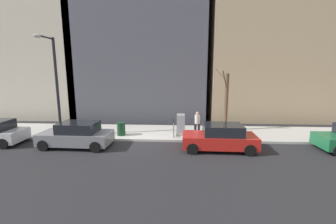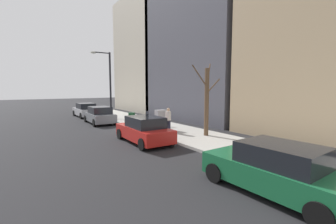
{
  "view_description": "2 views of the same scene",
  "coord_description": "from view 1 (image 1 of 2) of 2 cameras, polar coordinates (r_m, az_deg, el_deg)",
  "views": [
    {
      "loc": [
        -13.94,
        -2.99,
        4.54
      ],
      "look_at": [
        1.44,
        -2.15,
        1.72
      ],
      "focal_mm": 24.0,
      "sensor_mm": 36.0,
      "label": 1
    },
    {
      "loc": [
        -7.27,
        -16.64,
        3.1
      ],
      "look_at": [
        0.34,
        -5.37,
        1.69
      ],
      "focal_mm": 24.0,
      "sensor_mm": 36.0,
      "label": 2
    }
  ],
  "objects": [
    {
      "name": "parked_car_grey",
      "position": [
        14.67,
        -22.18,
        -5.44
      ],
      "size": [
        2.02,
        4.24,
        1.52
      ],
      "rotation": [
        0.0,
        0.0,
        -0.03
      ],
      "color": "slate",
      "rests_on": "ground"
    },
    {
      "name": "streetlamp",
      "position": [
        16.41,
        -26.93,
        7.43
      ],
      "size": [
        1.97,
        0.32,
        6.5
      ],
      "color": "black",
      "rests_on": "sidewalk"
    },
    {
      "name": "pedestrian_near_meter",
      "position": [
        15.55,
        7.43,
        -2.54
      ],
      "size": [
        0.36,
        0.4,
        1.66
      ],
      "rotation": [
        0.0,
        0.0,
        1.59
      ],
      "color": "#1E1E2D",
      "rests_on": "sidewalk"
    },
    {
      "name": "trash_bin",
      "position": [
        15.88,
        -11.81,
        -4.21
      ],
      "size": [
        0.56,
        0.56,
        0.9
      ],
      "primitive_type": "cylinder",
      "color": "#14381E",
      "rests_on": "sidewalk"
    },
    {
      "name": "ground_plane",
      "position": [
        14.96,
        -8.61,
        -7.41
      ],
      "size": [
        120.0,
        120.0,
        0.0
      ],
      "primitive_type": "plane",
      "color": "#232326"
    },
    {
      "name": "parking_meter",
      "position": [
        14.83,
        1.43,
        -3.52
      ],
      "size": [
        0.14,
        0.1,
        1.35
      ],
      "color": "slate",
      "rests_on": "sidewalk"
    },
    {
      "name": "sidewalk",
      "position": [
        16.82,
        -7.24,
        -5.1
      ],
      "size": [
        4.0,
        36.0,
        0.15
      ],
      "primitive_type": "cube",
      "color": "#B2AFA8",
      "rests_on": "ground"
    },
    {
      "name": "office_block_center",
      "position": [
        26.81,
        -5.88,
        25.44
      ],
      "size": [
        12.29,
        12.29,
        23.07
      ],
      "primitive_type": "cube",
      "color": "#4C4C56",
      "rests_on": "ground"
    },
    {
      "name": "parked_car_red",
      "position": [
        13.42,
        13.05,
        -6.37
      ],
      "size": [
        2.0,
        4.24,
        1.52
      ],
      "rotation": [
        0.0,
        0.0,
        -0.02
      ],
      "color": "red",
      "rests_on": "ground"
    },
    {
      "name": "bare_tree",
      "position": [
        17.03,
        14.49,
        2.78
      ],
      "size": [
        1.82,
        0.94,
        4.63
      ],
      "color": "brown",
      "rests_on": "sidewalk"
    },
    {
      "name": "utility_box",
      "position": [
        15.68,
        3.26,
        -3.25
      ],
      "size": [
        0.83,
        0.61,
        1.43
      ],
      "color": "#A8A399",
      "rests_on": "sidewalk"
    },
    {
      "name": "office_tower_right",
      "position": [
        29.06,
        -28.54,
        15.51
      ],
      "size": [
        10.76,
        10.76,
        15.51
      ],
      "primitive_type": "cube",
      "color": "#BCB29E",
      "rests_on": "ground"
    }
  ]
}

